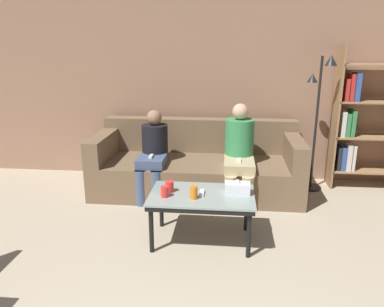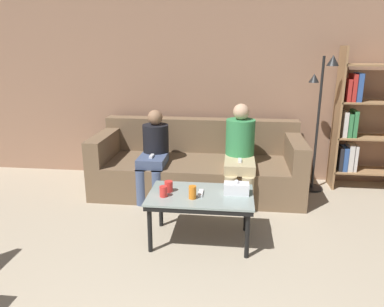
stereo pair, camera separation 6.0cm
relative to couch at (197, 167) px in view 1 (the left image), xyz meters
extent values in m
cube|color=#9E755B|center=(0.00, 0.56, 1.00)|extent=(12.00, 0.06, 2.60)
cube|color=brown|center=(0.00, -0.06, -0.09)|extent=(2.42, 0.99, 0.40)
cube|color=brown|center=(0.00, 0.33, 0.32)|extent=(2.42, 0.20, 0.42)
cube|color=brown|center=(-1.12, -0.06, 0.25)|extent=(0.18, 0.99, 0.29)
cube|color=brown|center=(1.12, -0.06, 0.25)|extent=(0.18, 0.99, 0.29)
cube|color=#8C9E99|center=(0.15, -1.24, 0.15)|extent=(0.92, 0.58, 0.02)
cube|color=black|center=(0.15, -1.24, 0.12)|extent=(0.90, 0.57, 0.04)
cylinder|color=black|center=(-0.26, -1.48, -0.10)|extent=(0.04, 0.04, 0.40)
cylinder|color=black|center=(0.56, -1.48, -0.10)|extent=(0.04, 0.04, 0.40)
cylinder|color=black|center=(-0.26, -1.00, -0.10)|extent=(0.04, 0.04, 0.40)
cylinder|color=black|center=(0.56, -1.00, -0.10)|extent=(0.04, 0.04, 0.40)
cylinder|color=red|center=(-0.14, -1.21, 0.21)|extent=(0.07, 0.07, 0.10)
cylinder|color=orange|center=(0.08, -1.34, 0.22)|extent=(0.07, 0.07, 0.11)
cylinder|color=red|center=(-0.17, -1.33, 0.21)|extent=(0.07, 0.07, 0.09)
cube|color=white|center=(0.46, -1.19, 0.21)|extent=(0.22, 0.12, 0.10)
sphere|color=white|center=(0.46, -1.19, 0.27)|extent=(0.04, 0.04, 0.04)
cube|color=white|center=(0.15, -1.24, 0.17)|extent=(0.04, 0.15, 0.02)
cube|color=#9E754C|center=(1.65, 0.33, 0.56)|extent=(0.02, 0.32, 1.71)
cube|color=#9E754C|center=(2.04, 0.33, -0.08)|extent=(0.80, 0.32, 0.02)
cube|color=#232328|center=(1.73, 0.33, 0.07)|extent=(0.04, 0.24, 0.29)
cube|color=#33569E|center=(1.78, 0.33, 0.07)|extent=(0.05, 0.24, 0.29)
cube|color=silver|center=(1.84, 0.33, 0.09)|extent=(0.06, 0.24, 0.33)
cube|color=silver|center=(1.90, 0.33, 0.09)|extent=(0.03, 0.24, 0.32)
cube|color=#9E754C|center=(2.04, 0.33, 0.35)|extent=(0.80, 0.32, 0.02)
cube|color=silver|center=(1.73, 0.33, 0.51)|extent=(0.05, 0.24, 0.30)
cube|color=#38844C|center=(1.79, 0.33, 0.50)|extent=(0.05, 0.24, 0.28)
cube|color=#38844C|center=(1.84, 0.33, 0.51)|extent=(0.05, 0.24, 0.32)
cube|color=#9E754C|center=(2.04, 0.33, 0.77)|extent=(0.80, 0.32, 0.02)
cube|color=red|center=(1.73, 0.33, 0.91)|extent=(0.04, 0.24, 0.26)
cube|color=red|center=(1.78, 0.33, 0.94)|extent=(0.05, 0.24, 0.32)
cube|color=#33569E|center=(1.84, 0.33, 0.95)|extent=(0.06, 0.24, 0.33)
cube|color=#9E754C|center=(2.04, 0.33, 1.20)|extent=(0.80, 0.32, 0.02)
cylinder|color=black|center=(1.40, 0.18, -0.28)|extent=(0.26, 0.26, 0.02)
cylinder|color=black|center=(1.40, 0.18, 0.50)|extent=(0.03, 0.03, 1.60)
cone|color=black|center=(1.50, 0.18, 1.25)|extent=(0.14, 0.14, 0.12)
cone|color=black|center=(1.32, 0.22, 1.05)|extent=(0.12, 0.12, 0.10)
cylinder|color=#47567A|center=(-0.58, -0.52, -0.09)|extent=(0.13, 0.13, 0.40)
cylinder|color=#47567A|center=(-0.40, -0.52, -0.09)|extent=(0.13, 0.13, 0.40)
cube|color=#47567A|center=(-0.49, -0.31, 0.16)|extent=(0.30, 0.40, 0.10)
cylinder|color=black|center=(-0.49, -0.11, 0.32)|extent=(0.30, 0.30, 0.42)
sphere|color=#997051|center=(-0.49, -0.11, 0.62)|extent=(0.17, 0.17, 0.17)
cube|color=white|center=(-0.49, -0.35, 0.22)|extent=(0.04, 0.12, 0.02)
cylinder|color=tan|center=(0.40, -0.60, -0.09)|extent=(0.13, 0.13, 0.40)
cylinder|color=tan|center=(0.58, -0.60, -0.09)|extent=(0.13, 0.13, 0.40)
cube|color=tan|center=(0.49, -0.35, 0.16)|extent=(0.33, 0.48, 0.10)
cylinder|color=#388E51|center=(0.49, -0.11, 0.36)|extent=(0.33, 0.33, 0.51)
sphere|color=#DBAD89|center=(0.49, -0.11, 0.70)|extent=(0.18, 0.18, 0.18)
cube|color=white|center=(0.49, -0.40, 0.22)|extent=(0.04, 0.12, 0.02)
camera|label=1|loc=(0.36, -4.29, 1.43)|focal=35.00mm
camera|label=2|loc=(0.42, -4.28, 1.43)|focal=35.00mm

